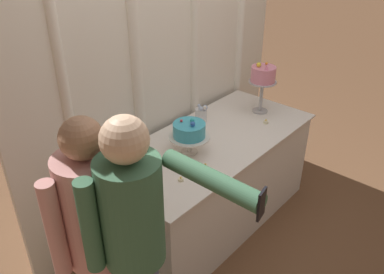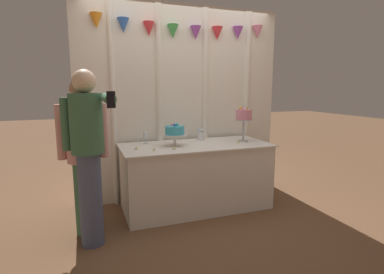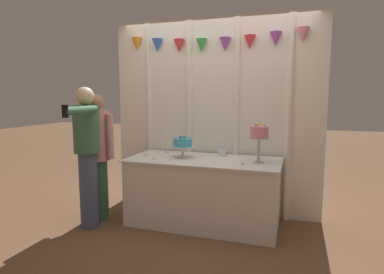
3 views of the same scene
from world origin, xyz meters
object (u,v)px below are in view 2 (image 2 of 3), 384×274
object	(u,v)px
tealight_far_left	(136,148)
tealight_near_left	(154,150)
tealight_far_right	(238,143)
guest_man_pink_jacket	(84,151)
guest_man_dark_suit	(88,150)
wine_glass	(146,136)
tealight_near_right	(174,149)
cake_display_nearleft	(175,131)
flower_vase	(201,135)
cake_display_nearright	(244,116)
cake_table	(196,176)

from	to	relation	value
tealight_far_left	tealight_near_left	world-z (taller)	same
tealight_far_right	guest_man_pink_jacket	world-z (taller)	guest_man_pink_jacket
tealight_near_left	guest_man_dark_suit	distance (m)	0.77
wine_glass	tealight_near_left	bearing A→B (deg)	-89.52
tealight_near_right	wine_glass	bearing A→B (deg)	116.74
wine_glass	guest_man_dark_suit	bearing A→B (deg)	-131.45
cake_display_nearleft	flower_vase	distance (m)	0.51
cake_display_nearright	flower_vase	size ratio (longest dim) A/B	2.67
cake_display_nearleft	cake_display_nearright	bearing A→B (deg)	-1.31
cake_display_nearright	tealight_far_right	xyz separation A→B (m)	(-0.16, -0.16, -0.31)
cake_display_nearright	tealight_near_right	size ratio (longest dim) A/B	11.38
tealight_near_right	flower_vase	bearing A→B (deg)	42.21
tealight_far_left	tealight_near_right	bearing A→B (deg)	-22.32
cake_display_nearright	tealight_far_left	bearing A→B (deg)	-178.77
guest_man_pink_jacket	tealight_far_left	bearing A→B (deg)	21.75
guest_man_dark_suit	tealight_far_right	bearing A→B (deg)	11.55
tealight_near_right	tealight_far_right	size ratio (longest dim) A/B	1.00
tealight_near_left	tealight_near_right	world-z (taller)	tealight_near_right
cake_display_nearright	guest_man_dark_suit	size ratio (longest dim) A/B	0.28
tealight_far_left	tealight_near_left	bearing A→B (deg)	-39.55
flower_vase	guest_man_pink_jacket	distance (m)	1.54
cake_display_nearleft	tealight_near_left	size ratio (longest dim) A/B	7.92
flower_vase	guest_man_dark_suit	bearing A→B (deg)	-151.08
cake_display_nearright	cake_table	bearing A→B (deg)	179.03
cake_display_nearleft	tealight_far_right	bearing A→B (deg)	-13.32
cake_table	flower_vase	distance (m)	0.56
cake_display_nearright	tealight_near_right	bearing A→B (deg)	-169.04
tealight_near_left	guest_man_pink_jacket	xyz separation A→B (m)	(-0.72, -0.08, 0.05)
tealight_far_left	tealight_near_left	distance (m)	0.22
wine_glass	tealight_far_right	xyz separation A→B (m)	(1.05, -0.42, -0.09)
tealight_far_left	tealight_near_right	distance (m)	0.42
flower_vase	guest_man_dark_suit	size ratio (longest dim) A/B	0.10
cake_table	flower_vase	xyz separation A→B (m)	(0.17, 0.26, 0.46)
tealight_near_right	cake_display_nearleft	bearing A→B (deg)	70.46
wine_glass	guest_man_pink_jacket	distance (m)	0.88
cake_display_nearleft	cake_display_nearright	world-z (taller)	cake_display_nearright
guest_man_pink_jacket	flower_vase	bearing A→B (deg)	19.73
wine_glass	guest_man_dark_suit	xyz separation A→B (m)	(-0.68, -0.77, 0.02)
cake_display_nearright	guest_man_pink_jacket	world-z (taller)	guest_man_pink_jacket
cake_display_nearright	tealight_near_right	distance (m)	1.05
guest_man_pink_jacket	tealight_near_left	bearing A→B (deg)	6.54
tealight_far_left	tealight_near_left	xyz separation A→B (m)	(0.17, -0.14, 0.00)
tealight_far_right	guest_man_pink_jacket	size ratio (longest dim) A/B	0.03
flower_vase	tealight_far_right	distance (m)	0.54
cake_display_nearleft	wine_glass	xyz separation A→B (m)	(-0.30, 0.24, -0.07)
tealight_far_right	guest_man_dark_suit	bearing A→B (deg)	-168.45
cake_display_nearright	tealight_far_right	world-z (taller)	cake_display_nearright
cake_display_nearleft	tealight_far_left	distance (m)	0.50
cake_table	flower_vase	bearing A→B (deg)	56.85
guest_man_pink_jacket	cake_display_nearleft	bearing A→B (deg)	14.91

